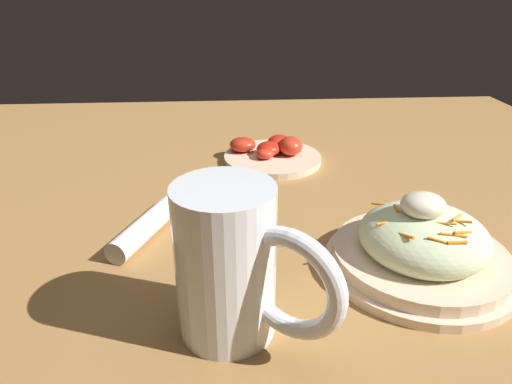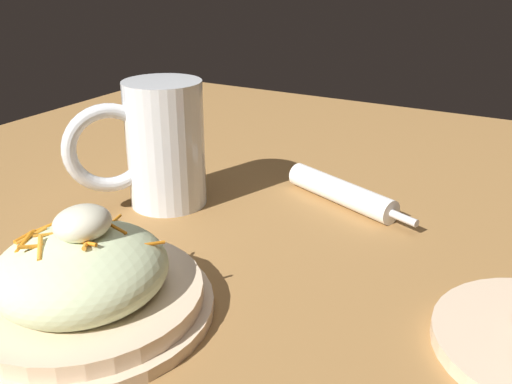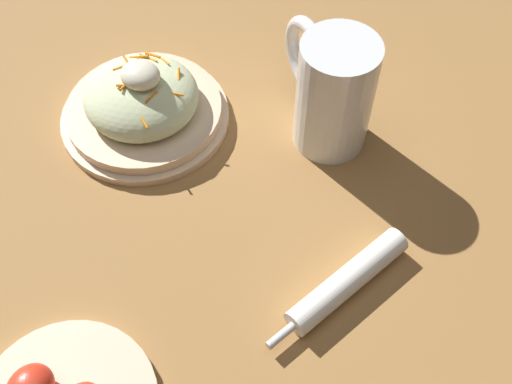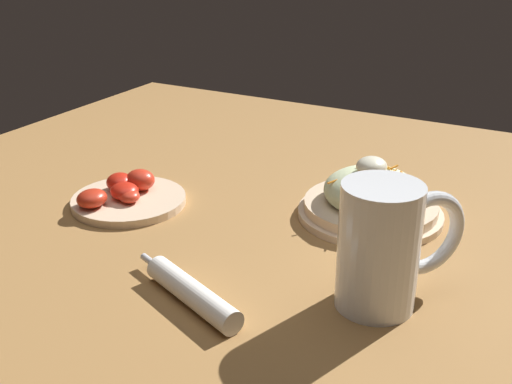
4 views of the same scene
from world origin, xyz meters
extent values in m
plane|color=#9E703D|center=(0.00, 0.00, 0.00)|extent=(1.43, 1.43, 0.00)
cylinder|color=beige|center=(0.16, -0.13, 0.01)|extent=(0.23, 0.23, 0.01)
cylinder|color=beige|center=(0.16, -0.13, 0.02)|extent=(0.21, 0.21, 0.02)
ellipsoid|color=beige|center=(0.16, -0.13, 0.05)|extent=(0.15, 0.15, 0.07)
cylinder|color=orange|center=(0.13, -0.11, 0.08)|extent=(0.01, 0.02, 0.01)
cylinder|color=orange|center=(0.12, -0.17, 0.07)|extent=(0.01, 0.02, 0.01)
cylinder|color=orange|center=(0.10, -0.14, 0.07)|extent=(0.02, 0.01, 0.00)
cylinder|color=orange|center=(0.16, -0.11, 0.08)|extent=(0.00, 0.02, 0.01)
cylinder|color=orange|center=(0.19, -0.14, 0.08)|extent=(0.03, 0.03, 0.01)
cylinder|color=orange|center=(0.17, -0.17, 0.07)|extent=(0.03, 0.01, 0.01)
cylinder|color=orange|center=(0.17, -0.18, 0.07)|extent=(0.02, 0.00, 0.00)
cylinder|color=orange|center=(0.15, -0.18, 0.07)|extent=(0.02, 0.01, 0.01)
cylinder|color=orange|center=(0.12, -0.08, 0.07)|extent=(0.02, 0.02, 0.01)
cylinder|color=orange|center=(0.17, -0.16, 0.08)|extent=(0.02, 0.01, 0.01)
cylinder|color=orange|center=(0.17, -0.11, 0.08)|extent=(0.02, 0.01, 0.01)
cylinder|color=orange|center=(0.19, -0.15, 0.08)|extent=(0.03, 0.02, 0.01)
cylinder|color=orange|center=(0.18, -0.17, 0.07)|extent=(0.03, 0.01, 0.01)
ellipsoid|color=#EFEACC|center=(0.15, -0.13, 0.09)|extent=(0.05, 0.05, 0.03)
cylinder|color=white|center=(-0.08, -0.22, 0.08)|extent=(0.10, 0.10, 0.16)
cylinder|color=gold|center=(-0.08, -0.22, 0.04)|extent=(0.09, 0.09, 0.08)
cylinder|color=white|center=(-0.08, -0.22, 0.09)|extent=(0.09, 0.09, 0.01)
torus|color=white|center=(-0.02, -0.26, 0.08)|extent=(0.10, 0.08, 0.11)
cylinder|color=white|center=(-0.18, -0.02, 0.02)|extent=(0.09, 0.16, 0.03)
cylinder|color=silver|center=(-0.14, 0.07, 0.02)|extent=(0.02, 0.04, 0.01)
camera|label=1|loc=(-0.07, -0.58, 0.33)|focal=31.80mm
camera|label=2|loc=(0.46, 0.21, 0.30)|focal=39.72mm
camera|label=3|loc=(-0.23, 0.30, 0.64)|focal=43.26mm
camera|label=4|loc=(-0.73, -0.41, 0.44)|focal=44.58mm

